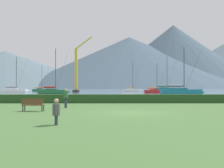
{
  "coord_description": "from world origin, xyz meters",
  "views": [
    {
      "loc": [
        -1.33,
        -18.19,
        1.82
      ],
      "look_at": [
        -0.97,
        46.38,
        2.46
      ],
      "focal_mm": 41.89,
      "sensor_mm": 36.0,
      "label": 1
    }
  ],
  "objects": [
    {
      "name": "ground_plane",
      "position": [
        0.0,
        0.0,
        0.0
      ],
      "size": [
        1000.0,
        1000.0,
        0.0
      ],
      "primitive_type": "plane",
      "color": "#477038"
    },
    {
      "name": "dock_crane",
      "position": [
        -11.9,
        62.92,
        5.97
      ],
      "size": [
        6.02,
        2.0,
        17.5
      ],
      "color": "#333338",
      "rests_on": "ground_plane"
    },
    {
      "name": "sailboat_slip_4",
      "position": [
        -15.28,
        45.77,
        0.68
      ],
      "size": [
        8.15,
        3.18,
        11.16
      ],
      "rotation": [
        0.0,
        0.0,
        -0.12
      ],
      "color": "#236B38",
      "rests_on": "harbor_water"
    },
    {
      "name": "distant_hill_west_ridge",
      "position": [
        80.95,
        322.53,
        41.22
      ],
      "size": [
        212.17,
        212.17,
        82.43
      ],
      "primitive_type": "cone",
      "color": "#425666",
      "rests_on": "ground_plane"
    },
    {
      "name": "distant_hill_central_peak",
      "position": [
        22.83,
        317.38,
        32.82
      ],
      "size": [
        280.73,
        280.73,
        65.65
      ],
      "primitive_type": "cone",
      "color": "#425666",
      "rests_on": "ground_plane"
    },
    {
      "name": "harbor_water",
      "position": [
        0.0,
        137.0,
        0.0
      ],
      "size": [
        320.0,
        246.0,
        0.0
      ],
      "primitive_type": "cube",
      "color": "slate",
      "rests_on": "ground_plane"
    },
    {
      "name": "sailboat_slip_3",
      "position": [
        -28.73,
        56.41,
        0.66
      ],
      "size": [
        8.04,
        3.07,
        10.41
      ],
      "rotation": [
        0.0,
        0.0,
        0.11
      ],
      "color": "white",
      "rests_on": "harbor_water"
    },
    {
      "name": "person_standing_walker",
      "position": [
        -5.16,
        4.11,
        0.97
      ],
      "size": [
        0.36,
        0.55,
        1.65
      ],
      "rotation": [
        0.0,
        0.0,
        -0.26
      ],
      "color": "#2D3347",
      "rests_on": "ground_plane"
    },
    {
      "name": "person_seated_viewer",
      "position": [
        -3.9,
        -5.82,
        0.69
      ],
      "size": [
        0.36,
        0.57,
        1.25
      ],
      "rotation": [
        0.0,
        0.0,
        0.11
      ],
      "color": "#2D3347",
      "rests_on": "ground_plane"
    },
    {
      "name": "park_bench_near_path",
      "position": [
        -7.06,
        1.08,
        0.53
      ],
      "size": [
        1.66,
        0.66,
        0.95
      ],
      "rotation": [
        0.0,
        0.0,
        -0.12
      ],
      "color": "brown",
      "rests_on": "ground_plane"
    },
    {
      "name": "hedge_line",
      "position": [
        0.0,
        11.0,
        0.47
      ],
      "size": [
        80.0,
        1.2,
        0.95
      ],
      "primitive_type": "cube",
      "color": "#284C23",
      "rests_on": "ground_plane"
    },
    {
      "name": "sailboat_slip_9",
      "position": [
        13.19,
        35.09,
        0.76
      ],
      "size": [
        9.46,
        3.62,
        9.98
      ],
      "rotation": [
        0.0,
        0.0,
        0.11
      ],
      "color": "#19707A",
      "rests_on": "harbor_water"
    },
    {
      "name": "sailboat_slip_1",
      "position": [
        19.03,
        78.14,
        0.78
      ],
      "size": [
        9.32,
        3.01,
        13.03
      ],
      "rotation": [
        0.0,
        0.0,
        0.03
      ],
      "color": "#19707A",
      "rests_on": "harbor_water"
    },
    {
      "name": "sailboat_slip_12",
      "position": [
        -27.34,
        79.16,
        0.56
      ],
      "size": [
        6.66,
        2.37,
        9.91
      ],
      "rotation": [
        0.0,
        0.0,
        0.08
      ],
      "color": "#236B38",
      "rests_on": "harbor_water"
    },
    {
      "name": "sailboat_slip_11",
      "position": [
        6.17,
        75.01,
        0.6
      ],
      "size": [
        6.99,
        2.31,
        10.71
      ],
      "rotation": [
        0.0,
        0.0,
        0.04
      ],
      "color": "white",
      "rests_on": "harbor_water"
    },
    {
      "name": "distant_hill_east_ridge",
      "position": [
        -141.27,
        327.9,
        24.51
      ],
      "size": [
        282.99,
        282.99,
        49.03
      ],
      "primitive_type": "cone",
      "color": "slate",
      "rests_on": "ground_plane"
    },
    {
      "name": "sailboat_slip_6",
      "position": [
        10.85,
        52.36,
        0.56
      ],
      "size": [
        6.89,
        2.74,
        8.2
      ],
      "rotation": [
        0.0,
        0.0,
        -0.13
      ],
      "color": "red",
      "rests_on": "harbor_water"
    }
  ]
}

